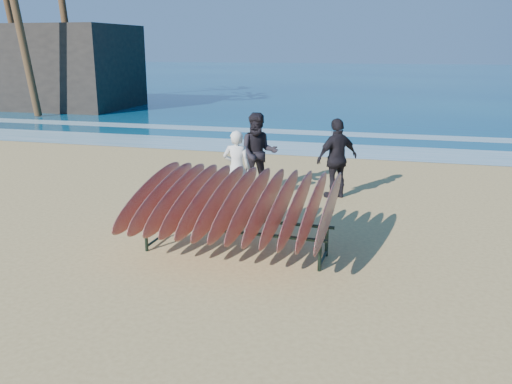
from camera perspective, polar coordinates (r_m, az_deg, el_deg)
ground at (r=8.84m, az=-1.34°, el=-7.27°), size 120.00×120.00×0.00m
ocean at (r=62.97m, az=13.03°, el=11.72°), size 160.00×160.00×0.00m
foam_near at (r=18.30m, az=7.43°, el=4.44°), size 160.00×160.00×0.00m
foam_far at (r=21.73m, az=8.67°, el=6.08°), size 160.00×160.00×0.00m
surfboard_rack at (r=8.87m, az=-2.23°, el=-1.12°), size 3.25×2.72×1.43m
person_white at (r=11.73m, az=-2.05°, el=2.57°), size 0.63×0.45×1.63m
person_dark_a at (r=12.67m, az=0.25°, el=4.11°), size 1.08×0.94×1.89m
person_dark_b at (r=12.36m, az=8.53°, el=3.50°), size 1.08×1.05×1.82m
building at (r=33.30m, az=-21.65°, el=12.16°), size 10.03×5.57×4.46m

